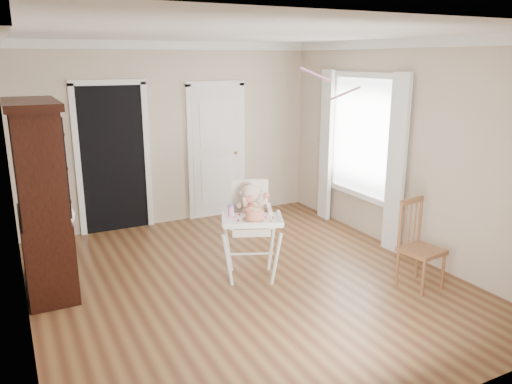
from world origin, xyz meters
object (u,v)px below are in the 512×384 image
sippy_cup (231,210)px  dining_chair (420,247)px  cake (254,214)px  china_cabinet (42,199)px  high_chair (251,219)px

sippy_cup → dining_chair: 2.10m
cake → china_cabinet: size_ratio=0.13×
high_chair → sippy_cup: bearing=-144.5°
high_chair → china_cabinet: china_cabinet is taller
high_chair → china_cabinet: (-2.09, 0.76, 0.32)m
high_chair → china_cabinet: size_ratio=0.56×
high_chair → china_cabinet: bearing=-176.5°
high_chair → sippy_cup: size_ratio=6.93×
high_chair → sippy_cup: high_chair is taller
cake → china_cabinet: 2.25m
china_cabinet → cake: bearing=-27.2°
cake → sippy_cup: size_ratio=1.58×
high_chair → sippy_cup: (-0.27, -0.06, 0.16)m
sippy_cup → dining_chair: dining_chair is taller
china_cabinet → dining_chair: size_ratio=2.10×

